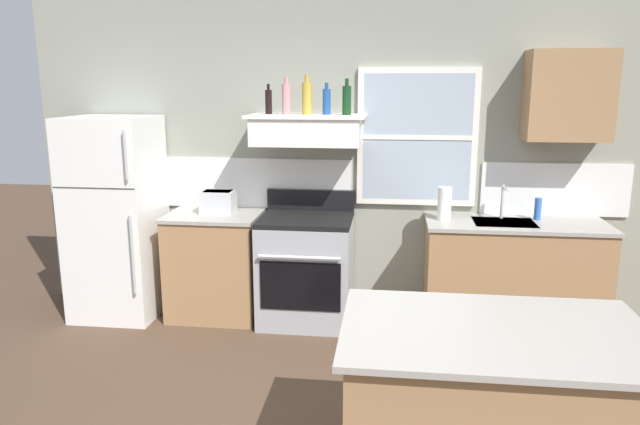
% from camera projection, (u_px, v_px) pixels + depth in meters
% --- Properties ---
extents(back_wall, '(5.40, 0.11, 2.70)m').
position_uv_depth(back_wall, '(344.00, 159.00, 5.08)').
color(back_wall, gray).
rests_on(back_wall, ground_plane).
extents(refrigerator, '(0.70, 0.72, 1.72)m').
position_uv_depth(refrigerator, '(116.00, 218.00, 5.05)').
color(refrigerator, white).
rests_on(refrigerator, ground_plane).
extents(counter_left_of_stove, '(0.79, 0.63, 0.91)m').
position_uv_depth(counter_left_of_stove, '(216.00, 264.00, 5.09)').
color(counter_left_of_stove, '#9E754C').
rests_on(counter_left_of_stove, ground_plane).
extents(toaster, '(0.30, 0.20, 0.19)m').
position_uv_depth(toaster, '(218.00, 201.00, 5.00)').
color(toaster, silver).
rests_on(toaster, counter_left_of_stove).
extents(stove_range, '(0.76, 0.69, 1.09)m').
position_uv_depth(stove_range, '(306.00, 268.00, 4.96)').
color(stove_range, '#9EA0A5').
rests_on(stove_range, ground_plane).
extents(range_hood_shelf, '(0.96, 0.52, 0.24)m').
position_uv_depth(range_hood_shelf, '(307.00, 130.00, 4.80)').
color(range_hood_shelf, white).
extents(bottle_balsamic_dark, '(0.06, 0.06, 0.24)m').
position_uv_depth(bottle_balsamic_dark, '(269.00, 101.00, 4.83)').
color(bottle_balsamic_dark, black).
rests_on(bottle_balsamic_dark, range_hood_shelf).
extents(bottle_rose_pink, '(0.07, 0.07, 0.30)m').
position_uv_depth(bottle_rose_pink, '(286.00, 99.00, 4.78)').
color(bottle_rose_pink, '#C67F84').
rests_on(bottle_rose_pink, range_hood_shelf).
extents(bottle_champagne_gold_foil, '(0.08, 0.08, 0.32)m').
position_uv_depth(bottle_champagne_gold_foil, '(307.00, 98.00, 4.73)').
color(bottle_champagne_gold_foil, '#B29333').
rests_on(bottle_champagne_gold_foil, range_hood_shelf).
extents(bottle_blue_liqueur, '(0.07, 0.07, 0.25)m').
position_uv_depth(bottle_blue_liqueur, '(327.00, 101.00, 4.75)').
color(bottle_blue_liqueur, '#1E478C').
rests_on(bottle_blue_liqueur, range_hood_shelf).
extents(bottle_dark_green_wine, '(0.07, 0.07, 0.29)m').
position_uv_depth(bottle_dark_green_wine, '(347.00, 100.00, 4.70)').
color(bottle_dark_green_wine, '#143819').
rests_on(bottle_dark_green_wine, range_hood_shelf).
extents(counter_right_with_sink, '(1.43, 0.63, 0.91)m').
position_uv_depth(counter_right_with_sink, '(513.00, 276.00, 4.79)').
color(counter_right_with_sink, '#9E754C').
rests_on(counter_right_with_sink, ground_plane).
extents(sink_faucet, '(0.03, 0.17, 0.28)m').
position_uv_depth(sink_faucet, '(503.00, 198.00, 4.76)').
color(sink_faucet, silver).
rests_on(sink_faucet, counter_right_with_sink).
extents(paper_towel_roll, '(0.11, 0.11, 0.27)m').
position_uv_depth(paper_towel_roll, '(444.00, 204.00, 4.73)').
color(paper_towel_roll, white).
rests_on(paper_towel_roll, counter_right_with_sink).
extents(dish_soap_bottle, '(0.06, 0.06, 0.18)m').
position_uv_depth(dish_soap_bottle, '(538.00, 209.00, 4.75)').
color(dish_soap_bottle, blue).
rests_on(dish_soap_bottle, counter_right_with_sink).
extents(kitchen_island, '(1.40, 0.90, 0.91)m').
position_uv_depth(kitchen_island, '(490.00, 419.00, 2.75)').
color(kitchen_island, '#9E754C').
rests_on(kitchen_island, ground_plane).
extents(upper_cabinet_right, '(0.64, 0.32, 0.70)m').
position_uv_depth(upper_cabinet_right, '(568.00, 96.00, 4.57)').
color(upper_cabinet_right, '#9E754C').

